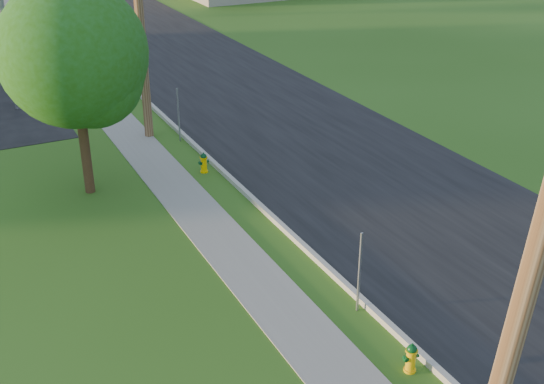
% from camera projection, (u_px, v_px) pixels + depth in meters
% --- Properties ---
extents(road, '(8.00, 120.00, 0.02)m').
position_uv_depth(road, '(369.00, 180.00, 21.82)').
color(road, black).
rests_on(road, ground).
extents(curb, '(0.15, 120.00, 0.15)m').
position_uv_depth(curb, '(257.00, 203.00, 20.17)').
color(curb, '#A4A196').
rests_on(curb, ground).
extents(sidewalk, '(1.50, 120.00, 0.03)m').
position_uv_depth(sidewalk, '(202.00, 217.00, 19.49)').
color(sidewalk, gray).
rests_on(sidewalk, ground).
extents(utility_pole_near, '(1.40, 0.32, 9.48)m').
position_uv_depth(utility_pole_near, '(542.00, 232.00, 8.81)').
color(utility_pole_near, brown).
rests_on(utility_pole_near, ground).
extents(utility_pole_mid, '(1.40, 0.32, 9.80)m').
position_uv_depth(utility_pole_mid, '(138.00, 0.00, 23.26)').
color(utility_pole_mid, brown).
rests_on(utility_pole_mid, ground).
extents(sign_post_near, '(0.05, 0.04, 2.00)m').
position_uv_depth(sign_post_near, '(359.00, 273.00, 14.99)').
color(sign_post_near, gray).
rests_on(sign_post_near, ground).
extents(sign_post_mid, '(0.05, 0.04, 2.00)m').
position_uv_depth(sign_post_mid, '(179.00, 115.00, 24.51)').
color(sign_post_mid, gray).
rests_on(sign_post_mid, ground).
extents(sign_post_far, '(0.05, 0.04, 2.00)m').
position_uv_depth(sign_post_far, '(97.00, 44.00, 34.34)').
color(sign_post_far, gray).
rests_on(sign_post_far, ground).
extents(tree_verge, '(4.24, 4.24, 6.43)m').
position_uv_depth(tree_verge, '(78.00, 60.00, 19.25)').
color(tree_verge, '#3B2617').
rests_on(tree_verge, ground).
extents(hydrant_near, '(0.34, 0.30, 0.67)m').
position_uv_depth(hydrant_near, '(411.00, 358.00, 13.43)').
color(hydrant_near, '#EBAF0A').
rests_on(hydrant_near, ground).
extents(hydrant_mid, '(0.36, 0.32, 0.69)m').
position_uv_depth(hydrant_mid, '(204.00, 163.00, 22.25)').
color(hydrant_mid, '#F3BD00').
rests_on(hydrant_mid, ground).
extents(hydrant_far, '(0.42, 0.38, 0.81)m').
position_uv_depth(hydrant_far, '(99.00, 62.00, 33.51)').
color(hydrant_far, '#FED100').
rests_on(hydrant_far, ground).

